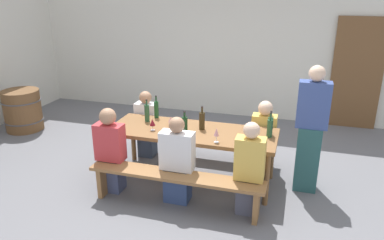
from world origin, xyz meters
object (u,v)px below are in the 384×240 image
at_px(bench_near, 175,181).
at_px(wine_bottle_1, 185,125).
at_px(wooden_door, 357,74).
at_px(wine_glass_0, 173,129).
at_px(wine_glass_2, 171,120).
at_px(wine_barrel, 23,110).
at_px(wine_bottle_2, 270,128).
at_px(wine_bottle_4, 202,121).
at_px(wine_bottle_5, 147,113).
at_px(wine_glass_1, 216,132).
at_px(wine_glass_3, 152,123).
at_px(wine_bottle_3, 270,126).
at_px(standing_host, 310,132).
at_px(tasting_table, 192,135).
at_px(wine_bottle_0, 156,109).
at_px(bench_far, 205,137).
at_px(seated_guest_near_0, 111,152).
at_px(seated_guest_far_1, 263,138).
at_px(seated_guest_far_0, 147,126).
at_px(seated_guest_near_2, 249,171).
at_px(seated_guest_near_1, 177,163).

distance_m(bench_near, wine_bottle_1, 0.77).
relative_size(wooden_door, wine_glass_0, 12.19).
height_order(wine_glass_2, wine_barrel, wine_glass_2).
xyz_separation_m(wine_bottle_2, wine_bottle_4, (-0.91, 0.02, 0.00)).
bearing_deg(wine_bottle_5, wine_bottle_2, -3.14).
bearing_deg(wine_glass_1, wine_glass_3, 170.54).
bearing_deg(wine_bottle_3, wine_glass_2, -176.20).
distance_m(wine_bottle_1, wine_bottle_4, 0.29).
bearing_deg(standing_host, wine_glass_2, 4.17).
bearing_deg(wine_glass_2, tasting_table, -10.81).
distance_m(wine_bottle_0, wine_glass_3, 0.52).
bearing_deg(bench_far, wine_bottle_5, -142.34).
height_order(bench_near, wine_bottle_0, wine_bottle_0).
distance_m(bench_near, seated_guest_near_0, 0.98).
height_order(tasting_table, wine_glass_0, wine_glass_0).
height_order(wine_bottle_2, wine_bottle_4, wine_bottle_2).
xyz_separation_m(wine_bottle_4, wine_barrel, (-3.76, 0.88, -0.49)).
xyz_separation_m(wine_bottle_1, seated_guest_near_0, (-0.89, -0.42, -0.32)).
xyz_separation_m(wine_bottle_5, wine_glass_3, (0.21, -0.31, -0.02)).
distance_m(wine_bottle_0, wine_glass_0, 0.84).
height_order(wine_glass_0, wine_glass_1, wine_glass_1).
distance_m(wine_bottle_0, seated_guest_near_0, 1.01).
height_order(bench_far, wine_bottle_1, wine_bottle_1).
height_order(wine_bottle_2, seated_guest_far_1, wine_bottle_2).
distance_m(seated_guest_near_0, seated_guest_far_1, 2.18).
height_order(wine_bottle_4, wine_glass_1, wine_bottle_4).
xyz_separation_m(wine_bottle_3, wine_glass_1, (-0.62, -0.46, 0.01)).
xyz_separation_m(wine_bottle_2, wine_glass_2, (-1.36, 0.00, -0.03)).
bearing_deg(wine_bottle_3, wine_bottle_2, -88.94).
distance_m(wine_glass_3, seated_guest_near_0, 0.67).
relative_size(wooden_door, seated_guest_far_0, 1.95).
relative_size(wine_glass_2, wine_glass_3, 0.87).
bearing_deg(wine_glass_2, wine_bottle_2, -0.05).
bearing_deg(seated_guest_far_1, tasting_table, -58.25).
bearing_deg(wooden_door, seated_guest_near_2, -113.14).
height_order(bench_far, seated_guest_near_2, seated_guest_near_2).
xyz_separation_m(wine_bottle_0, seated_guest_near_1, (0.63, -0.91, -0.35)).
xyz_separation_m(wine_bottle_4, wine_glass_2, (-0.44, -0.02, -0.03)).
distance_m(seated_guest_near_2, seated_guest_far_1, 1.14).
bearing_deg(wine_barrel, standing_host, -8.42).
height_order(wooden_door, wine_bottle_5, wooden_door).
relative_size(wine_bottle_0, wine_bottle_5, 1.03).
distance_m(wine_bottle_3, wine_glass_2, 1.36).
bearing_deg(seated_guest_near_2, seated_guest_far_1, -2.23).
bearing_deg(wine_glass_3, seated_guest_near_2, -16.73).
distance_m(wine_bottle_1, standing_host, 1.63).
distance_m(tasting_table, wine_bottle_0, 0.77).
height_order(wine_glass_2, seated_guest_near_0, seated_guest_near_0).
bearing_deg(bench_far, seated_guest_near_1, -91.00).
xyz_separation_m(wine_bottle_0, wine_bottle_2, (1.68, -0.29, -0.01)).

